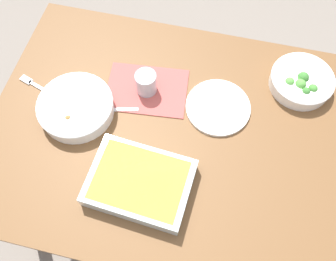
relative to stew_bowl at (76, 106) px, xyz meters
The scene contains 11 objects.
ground_plane 0.83m from the stew_bowl, behind, with size 6.00×6.00×0.00m, color slate.
dining_table 0.34m from the stew_bowl, behind, with size 1.20×0.90×0.74m.
placemat 0.25m from the stew_bowl, 146.79° to the right, with size 0.28×0.20×0.00m, color #B24C47.
stew_bowl is the anchor object (origin of this frame).
broccoli_bowl 0.77m from the stew_bowl, 159.33° to the right, with size 0.22×0.22×0.07m.
baking_dish 0.34m from the stew_bowl, 143.05° to the left, with size 0.31×0.24×0.06m.
drink_cup 0.24m from the stew_bowl, 146.79° to the right, with size 0.07×0.07×0.08m.
side_plate 0.48m from the stew_bowl, 165.57° to the right, with size 0.22×0.22×0.01m, color white.
spoon_by_stew 0.09m from the stew_bowl, 165.98° to the right, with size 0.17×0.06×0.01m.
spoon_by_broccoli 0.73m from the stew_bowl, 158.75° to the right, with size 0.17×0.06×0.01m.
fork_on_table 0.19m from the stew_bowl, 18.78° to the right, with size 0.17×0.07×0.01m.
Camera 1 is at (-0.12, 0.49, 1.77)m, focal length 37.08 mm.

